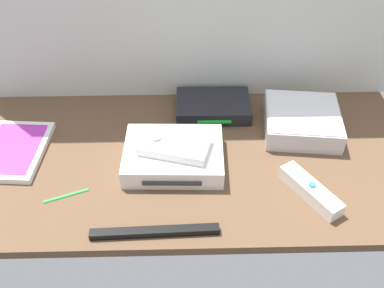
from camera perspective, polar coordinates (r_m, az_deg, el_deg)
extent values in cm
cube|color=brown|center=(98.95, 0.00, -2.16)|extent=(100.00, 48.00, 2.00)
cube|color=white|center=(95.62, -2.38, -1.47)|extent=(21.50, 16.66, 4.40)
cube|color=#2D2D2D|center=(89.82, -2.58, -5.06)|extent=(12.01, 0.98, 0.80)
cube|color=silver|center=(107.12, 13.90, 2.88)|extent=(18.83, 18.83, 5.00)
cube|color=silver|center=(105.53, 14.13, 4.00)|extent=(18.08, 18.08, 0.30)
cube|color=white|center=(106.61, -21.92, -0.78)|extent=(14.94, 19.94, 1.40)
cube|color=#B233B2|center=(106.12, -22.02, -0.47)|extent=(12.31, 17.11, 0.16)
cube|color=black|center=(110.01, 2.72, 4.87)|extent=(18.09, 12.13, 3.40)
cube|color=#19D833|center=(105.13, 2.90, 2.84)|extent=(8.00, 0.46, 0.60)
cube|color=white|center=(92.46, 14.95, -5.77)|extent=(10.81, 14.50, 3.00)
cylinder|color=#387FDB|center=(91.26, 15.13, -5.05)|extent=(1.40, 1.40, 0.40)
cube|color=white|center=(93.19, -2.27, -0.18)|extent=(16.02, 11.59, 2.00)
cylinder|color=#99999E|center=(93.37, -4.65, 0.77)|extent=(2.47, 2.47, 0.40)
cube|color=black|center=(84.15, -4.79, -11.14)|extent=(24.05, 2.61, 1.40)
cylinder|color=green|center=(93.60, -15.82, -6.30)|extent=(8.66, 3.87, 0.70)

